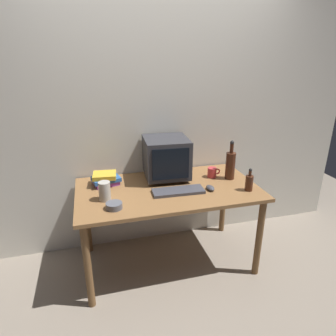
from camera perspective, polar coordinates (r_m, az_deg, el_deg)
ground_plane at (r=2.90m, az=0.00°, el=-17.35°), size 6.00×6.00×0.00m
back_wall at (r=2.79m, az=-2.54°, el=9.61°), size 4.00×0.08×2.50m
desk at (r=2.54m, az=0.00°, el=-5.63°), size 1.51×0.82×0.75m
crt_monitor at (r=2.64m, az=-0.35°, el=1.99°), size 0.40×0.41×0.37m
keyboard at (r=2.42m, az=1.98°, el=-4.45°), size 0.43×0.17×0.02m
computer_mouse at (r=2.49m, az=8.11°, el=-3.81°), size 0.07×0.10×0.04m
bottle_tall at (r=2.70m, az=11.87°, el=0.65°), size 0.09×0.09×0.36m
bottle_short at (r=2.52m, az=15.30°, el=-2.66°), size 0.06×0.06×0.19m
book_stack at (r=2.61m, az=-11.90°, el=-2.06°), size 0.26×0.21×0.10m
mug at (r=2.74m, az=8.48°, el=-0.84°), size 0.12×0.08×0.09m
cd_spindle at (r=2.21m, az=-10.29°, el=-7.12°), size 0.12×0.12×0.04m
metal_canister at (r=2.33m, az=-12.06°, el=-4.36°), size 0.09×0.09×0.15m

